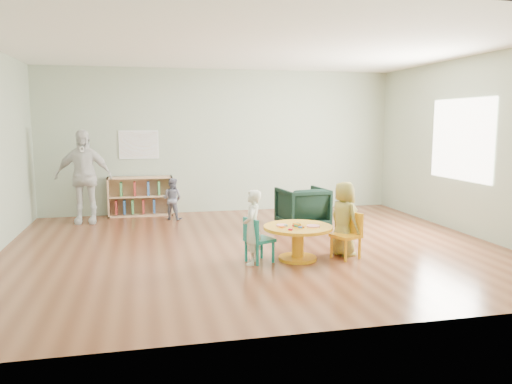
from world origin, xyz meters
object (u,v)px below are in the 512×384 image
(kid_chair_left, at_px, (257,239))
(child_left, at_px, (252,227))
(armchair, at_px, (303,208))
(toddler, at_px, (172,199))
(activity_table, at_px, (298,236))
(bookshelf, at_px, (140,197))
(kid_chair_right, at_px, (348,234))
(adult_caretaker, at_px, (83,177))
(child_right, at_px, (344,219))

(kid_chair_left, relative_size, child_left, 0.61)
(armchair, xyz_separation_m, toddler, (-2.10, 1.23, 0.04))
(activity_table, height_order, armchair, armchair)
(bookshelf, distance_m, child_left, 3.97)
(kid_chair_right, bearing_deg, kid_chair_left, 65.43)
(adult_caretaker, bearing_deg, toddler, 2.94)
(activity_table, distance_m, kid_chair_left, 0.55)
(bookshelf, height_order, toddler, toddler)
(kid_chair_left, distance_m, armchair, 2.24)
(kid_chair_left, xyz_separation_m, kid_chair_right, (1.23, -0.04, 0.01))
(toddler, bearing_deg, bookshelf, -14.10)
(activity_table, height_order, kid_chair_right, kid_chair_right)
(armchair, distance_m, toddler, 2.44)
(activity_table, distance_m, kid_chair_right, 0.68)
(activity_table, xyz_separation_m, kid_chair_left, (-0.55, -0.01, 0.00))
(activity_table, bearing_deg, armchair, 70.28)
(kid_chair_left, bearing_deg, adult_caretaker, -165.43)
(activity_table, distance_m, child_right, 0.69)
(armchair, distance_m, child_left, 2.33)
(child_left, xyz_separation_m, child_right, (1.28, 0.13, 0.03))
(kid_chair_right, relative_size, adult_caretaker, 0.36)
(bookshelf, xyz_separation_m, armchair, (2.69, -1.78, -0.02))
(activity_table, xyz_separation_m, adult_caretaker, (-2.97, 3.13, 0.52))
(child_right, bearing_deg, activity_table, 78.40)
(child_left, height_order, adult_caretaker, adult_caretaker)
(activity_table, relative_size, armchair, 1.17)
(kid_chair_left, distance_m, bookshelf, 3.94)
(armchair, bearing_deg, kid_chair_left, 50.01)
(child_left, bearing_deg, kid_chair_left, 148.70)
(toddler, bearing_deg, activity_table, 143.78)
(kid_chair_left, relative_size, kid_chair_right, 0.96)
(adult_caretaker, bearing_deg, armchair, -15.07)
(kid_chair_right, height_order, child_left, child_left)
(bookshelf, bearing_deg, kid_chair_right, -53.92)
(kid_chair_left, bearing_deg, activity_table, 68.00)
(kid_chair_right, distance_m, adult_caretaker, 4.86)
(bookshelf, bearing_deg, kid_chair_left, -68.12)
(child_right, relative_size, adult_caretaker, 0.60)
(kid_chair_right, xyz_separation_m, child_right, (-0.01, 0.12, 0.18))
(armchair, bearing_deg, toddler, -37.39)
(kid_chair_right, height_order, child_right, child_right)
(child_left, bearing_deg, toddler, -143.23)
(activity_table, distance_m, bookshelf, 4.17)
(activity_table, xyz_separation_m, armchair, (0.67, 1.87, 0.04))
(kid_chair_left, distance_m, toddler, 3.24)
(adult_caretaker, bearing_deg, activity_table, -42.52)
(kid_chair_right, distance_m, child_left, 1.30)
(kid_chair_right, relative_size, child_left, 0.64)
(activity_table, distance_m, adult_caretaker, 4.34)
(toddler, bearing_deg, child_left, 133.43)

